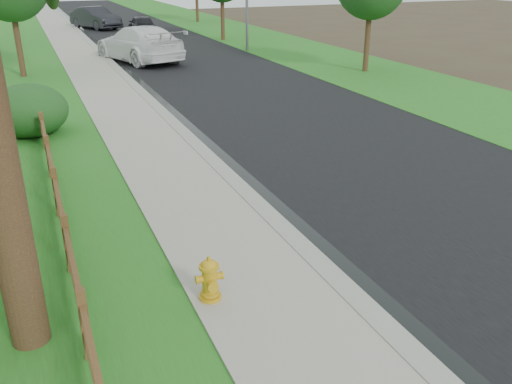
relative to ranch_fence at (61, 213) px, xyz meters
name	(u,v)px	position (x,y,z in m)	size (l,w,h in m)	color
road	(152,39)	(8.20, 28.60, -0.61)	(8.00, 90.00, 0.02)	black
curb	(89,42)	(4.00, 28.60, -0.56)	(0.40, 90.00, 0.12)	gray
wet_gutter	(95,42)	(4.35, 28.60, -0.60)	(0.50, 90.00, 0.00)	black
sidewalk	(69,43)	(2.70, 28.60, -0.57)	(2.20, 90.00, 0.10)	#9B9687
grass_strip	(38,45)	(0.80, 28.60, -0.59)	(1.60, 90.00, 0.06)	#29601B
verge_far	(244,35)	(15.10, 28.60, -0.60)	(6.00, 90.00, 0.04)	#29601B
ranch_fence	(61,213)	(0.00, 0.00, 0.00)	(0.12, 16.92, 1.10)	#432616
fire_hydrant	(210,280)	(1.90, -3.01, -0.18)	(0.48, 0.39, 0.74)	gold
white_suv	(139,44)	(5.60, 19.86, 0.33)	(2.59, 6.38, 1.85)	white
dark_car_mid	(142,25)	(8.18, 31.46, 0.10)	(1.65, 4.11, 1.40)	black
dark_car_far	(95,18)	(5.60, 36.77, 0.24)	(1.77, 5.08, 1.67)	black
shrub_d	(29,111)	(-0.30, 7.60, 0.18)	(2.33, 2.33, 1.59)	#184319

